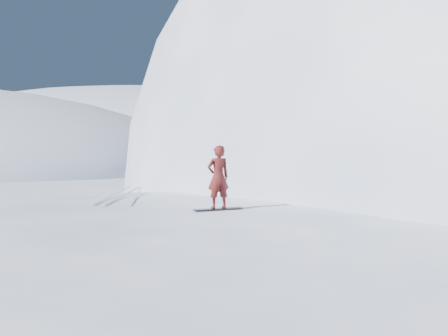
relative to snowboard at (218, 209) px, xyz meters
name	(u,v)px	position (x,y,z in m)	size (l,w,h in m)	color
ground	(116,316)	(-2.18, -2.14, -2.41)	(400.00, 400.00, 0.00)	white
near_ridge	(185,284)	(-1.18, 0.86, -2.41)	(36.00, 28.00, 4.80)	white
peak_shoulder	(395,212)	(7.82, 17.86, -2.41)	(28.00, 24.00, 18.00)	white
far_ridge_c	(128,159)	(-42.18, 107.86, -2.41)	(140.00, 90.00, 36.00)	white
wind_bumps	(125,290)	(-2.74, -0.02, -2.41)	(16.00, 14.40, 1.00)	white
snowboard	(218,209)	(0.00, 0.00, 0.00)	(1.41, 0.26, 0.02)	black
snowboarder	(218,177)	(0.00, 0.00, 0.89)	(0.64, 0.42, 1.75)	maroon
board_tracks	(125,194)	(-3.92, 3.24, 0.01)	(2.23, 5.93, 0.04)	silver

